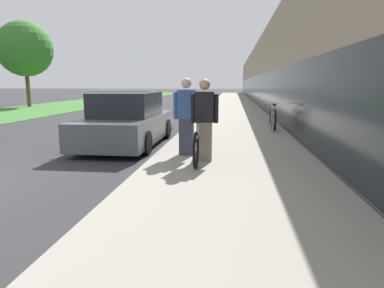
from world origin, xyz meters
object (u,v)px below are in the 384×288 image
object	(u,v)px
tandem_bicycle	(201,140)
parked_sedan_curbside	(128,122)
bike_rack_hoop	(272,117)
person_bystander	(186,117)
cruiser_bike_nearest	(273,118)
person_rider	(204,120)
street_tree_far	(25,49)

from	to	relation	value
tandem_bicycle	parked_sedan_curbside	size ratio (longest dim) A/B	0.65
bike_rack_hoop	parked_sedan_curbside	bearing A→B (deg)	-152.72
person_bystander	cruiser_bike_nearest	xyz separation A→B (m)	(2.47, 4.88, -0.48)
person_rider	cruiser_bike_nearest	distance (m)	5.83
parked_sedan_curbside	cruiser_bike_nearest	bearing A→B (deg)	35.30
tandem_bicycle	person_bystander	size ratio (longest dim) A/B	1.65
person_rider	cruiser_bike_nearest	world-z (taller)	person_rider
tandem_bicycle	person_rider	world-z (taller)	person_rider
bike_rack_hoop	street_tree_far	world-z (taller)	street_tree_far
person_bystander	parked_sedan_curbside	distance (m)	2.64
person_bystander	bike_rack_hoop	distance (m)	4.63
tandem_bicycle	parked_sedan_curbside	world-z (taller)	parked_sedan_curbside
tandem_bicycle	street_tree_far	world-z (taller)	street_tree_far
tandem_bicycle	person_rider	bearing A→B (deg)	-74.61
parked_sedan_curbside	street_tree_far	bearing A→B (deg)	129.66
cruiser_bike_nearest	person_bystander	bearing A→B (deg)	-116.80
person_rider	parked_sedan_curbside	distance (m)	3.35
parked_sedan_curbside	street_tree_far	size ratio (longest dim) A/B	0.71
person_rider	person_bystander	distance (m)	0.73
person_rider	parked_sedan_curbside	size ratio (longest dim) A/B	0.39
person_rider	street_tree_far	size ratio (longest dim) A/B	0.27
person_rider	bike_rack_hoop	xyz separation A→B (m)	(1.89, 4.55, -0.34)
tandem_bicycle	street_tree_far	distance (m)	22.30
street_tree_far	cruiser_bike_nearest	bearing A→B (deg)	-34.91
tandem_bicycle	cruiser_bike_nearest	size ratio (longest dim) A/B	1.61
cruiser_bike_nearest	parked_sedan_curbside	bearing A→B (deg)	-144.70
tandem_bicycle	person_bystander	bearing A→B (deg)	150.07
person_rider	street_tree_far	bearing A→B (deg)	130.51
bike_rack_hoop	street_tree_far	distance (m)	20.89
person_rider	person_bystander	xyz separation A→B (m)	(-0.45, 0.57, 0.02)
cruiser_bike_nearest	parked_sedan_curbside	world-z (taller)	parked_sedan_curbside
tandem_bicycle	street_tree_far	xyz separation A→B (m)	(-14.41, 16.62, 3.68)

